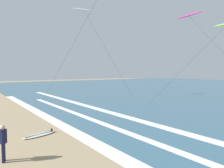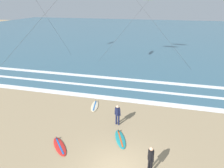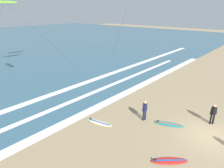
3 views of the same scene
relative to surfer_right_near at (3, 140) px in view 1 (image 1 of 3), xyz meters
The scene contains 7 objects.
wave_foam_shoreline 4.40m from the surfer_right_near, 99.71° to the left, with size 47.41×0.90×0.01m, color white.
wave_foam_mid_break 6.93m from the surfer_right_near, 86.80° to the left, with size 37.38×0.57×0.01m, color white.
wave_foam_outer_break 9.85m from the surfer_right_near, 79.96° to the left, with size 59.84×0.83×0.01m, color white.
surfer_right_near is the anchor object (origin of this frame).
surfboard_near_water 3.58m from the surfer_right_near, 138.60° to the left, with size 1.01×2.18×0.25m.
kite_magenta_low_near 19.46m from the surfer_right_near, 97.58° to the left, with size 10.53×2.27×9.81m.
kite_white_far_left 24.90m from the surfer_right_near, 141.99° to the left, with size 5.13×7.74×13.31m.
Camera 1 is at (8.22, 3.43, 3.86)m, focal length 31.63 mm.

